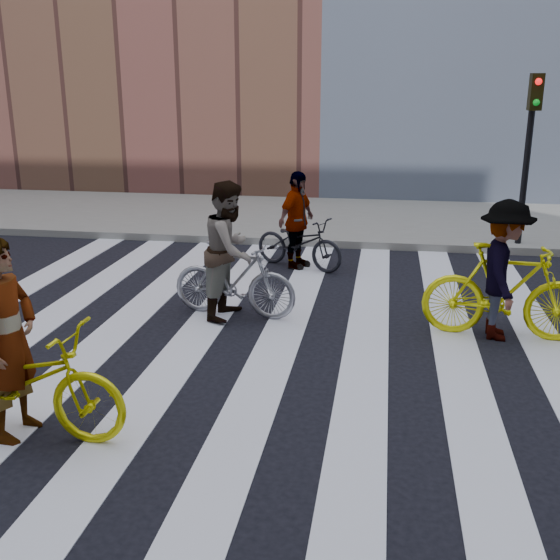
% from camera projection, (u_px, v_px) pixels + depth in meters
% --- Properties ---
extents(ground, '(100.00, 100.00, 0.00)m').
position_uv_depth(ground, '(237.00, 339.00, 8.44)').
color(ground, black).
rests_on(ground, ground).
extents(sidewalk_far, '(100.00, 5.00, 0.15)m').
position_uv_depth(sidewalk_far, '(308.00, 219.00, 15.50)').
color(sidewalk_far, gray).
rests_on(sidewalk_far, ground).
extents(zebra_crosswalk, '(8.25, 10.00, 0.01)m').
position_uv_depth(zebra_crosswalk, '(237.00, 338.00, 8.43)').
color(zebra_crosswalk, white).
rests_on(zebra_crosswalk, ground).
extents(traffic_signal, '(0.22, 0.42, 3.33)m').
position_uv_depth(traffic_signal, '(531.00, 132.00, 12.13)').
color(traffic_signal, black).
rests_on(traffic_signal, ground).
extents(bike_yellow_left, '(2.11, 0.80, 1.10)m').
position_uv_depth(bike_yellow_left, '(19.00, 381.00, 5.99)').
color(bike_yellow_left, yellow).
rests_on(bike_yellow_left, ground).
extents(bike_silver_mid, '(1.84, 0.75, 1.07)m').
position_uv_depth(bike_silver_mid, '(234.00, 279.00, 9.11)').
color(bike_silver_mid, '#999AA2').
rests_on(bike_silver_mid, ground).
extents(bike_yellow_right, '(2.10, 0.73, 1.24)m').
position_uv_depth(bike_yellow_right, '(505.00, 291.00, 8.31)').
color(bike_yellow_right, '#F9F80D').
rests_on(bike_yellow_right, ground).
extents(bike_dark_rear, '(1.83, 1.28, 0.91)m').
position_uv_depth(bike_dark_rear, '(299.00, 243.00, 11.54)').
color(bike_dark_rear, black).
rests_on(bike_dark_rear, ground).
extents(rider_left, '(0.48, 0.71, 1.90)m').
position_uv_depth(rider_left, '(9.00, 339.00, 5.88)').
color(rider_left, slate).
rests_on(rider_left, ground).
extents(rider_mid, '(0.85, 1.02, 1.91)m').
position_uv_depth(rider_mid, '(230.00, 250.00, 8.99)').
color(rider_mid, slate).
rests_on(rider_mid, ground).
extents(rider_right, '(0.75, 1.20, 1.79)m').
position_uv_depth(rider_right, '(503.00, 270.00, 8.24)').
color(rider_right, slate).
rests_on(rider_right, ground).
extents(rider_rear, '(0.80, 1.09, 1.71)m').
position_uv_depth(rider_rear, '(297.00, 220.00, 11.43)').
color(rider_rear, slate).
rests_on(rider_rear, ground).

